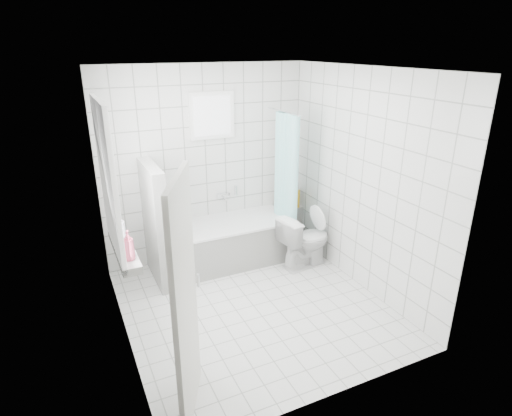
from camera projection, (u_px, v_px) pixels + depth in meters
ground at (254, 306)px, 4.91m from camera, size 3.00×3.00×0.00m
ceiling at (253, 68)px, 3.98m from camera, size 3.00×3.00×0.00m
wall_back at (206, 165)px, 5.71m from camera, size 2.80×0.02×2.60m
wall_front at (338, 262)px, 3.18m from camera, size 2.80×0.02×2.60m
wall_left at (114, 222)px, 3.89m from camera, size 0.02×3.00×2.60m
wall_right at (362, 182)px, 5.00m from camera, size 0.02×3.00×2.60m
window_left at (110, 181)px, 4.05m from camera, size 0.01×0.90×1.40m
window_back at (212, 116)px, 5.48m from camera, size 0.50×0.01×0.50m
window_sill at (124, 250)px, 4.34m from camera, size 0.18×1.02×0.08m
door at (185, 305)px, 3.18m from camera, size 0.38×0.74×2.00m
bathtub at (226, 242)px, 5.81m from camera, size 1.75×0.77×0.58m
partition_wall at (155, 224)px, 5.22m from camera, size 0.15×0.85×1.50m
tiled_ledge at (290, 223)px, 6.48m from camera, size 0.40×0.24×0.55m
toilet at (305, 241)px, 5.69m from camera, size 0.77×0.52×0.73m
curtain_rod at (283, 111)px, 5.49m from camera, size 0.02×0.80×0.02m
shower_curtain at (286, 181)px, 5.71m from camera, size 0.14×0.48×1.78m
tub_faucet at (223, 195)px, 5.93m from camera, size 0.18×0.06×0.06m
sill_bottles at (124, 237)px, 4.22m from camera, size 0.16×0.70×0.29m
ledge_bottles at (292, 199)px, 6.31m from camera, size 0.21×0.19×0.27m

